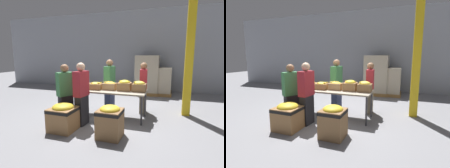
{
  "view_description": "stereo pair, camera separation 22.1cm",
  "coord_description": "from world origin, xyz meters",
  "views": [
    {
      "loc": [
        1.79,
        -4.63,
        1.77
      ],
      "look_at": [
        0.21,
        0.13,
        0.95
      ],
      "focal_mm": 28.0,
      "sensor_mm": 36.0,
      "label": 1
    },
    {
      "loc": [
        1.99,
        -4.55,
        1.77
      ],
      "look_at": [
        0.21,
        0.13,
        0.95
      ],
      "focal_mm": 28.0,
      "sensor_mm": 36.0,
      "label": 2
    }
  ],
  "objects": [
    {
      "name": "banana_box_0",
      "position": [
        -1.04,
        -0.01,
        0.93
      ],
      "size": [
        0.36,
        0.3,
        0.28
      ],
      "color": "tan",
      "rests_on": "sorting_table"
    },
    {
      "name": "wall_back",
      "position": [
        0.0,
        4.39,
        2.0
      ],
      "size": [
        16.0,
        0.08,
        4.0
      ],
      "color": "#9399A3",
      "rests_on": "ground_plane"
    },
    {
      "name": "volunteer_3",
      "position": [
        1.05,
        0.69,
        0.78
      ],
      "size": [
        0.24,
        0.44,
        1.56
      ],
      "rotation": [
        0.0,
        0.0,
        -1.48
      ],
      "color": "#6B604C",
      "rests_on": "ground_plane"
    },
    {
      "name": "donation_bin_0",
      "position": [
        -0.56,
        -1.22,
        0.35
      ],
      "size": [
        0.59,
        0.59,
        0.67
      ],
      "color": "olive",
      "rests_on": "ground_plane"
    },
    {
      "name": "pallet_stack_0",
      "position": [
        0.82,
        3.52,
        0.88
      ],
      "size": [
        1.11,
        1.11,
        1.78
      ],
      "color": "olive",
      "rests_on": "ground_plane"
    },
    {
      "name": "banana_box_3",
      "position": [
        0.18,
        0.04,
        0.92
      ],
      "size": [
        0.36,
        0.29,
        0.25
      ],
      "color": "tan",
      "rests_on": "sorting_table"
    },
    {
      "name": "banana_box_5",
      "position": [
        1.02,
        0.05,
        0.94
      ],
      "size": [
        0.36,
        0.32,
        0.29
      ],
      "color": "olive",
      "rests_on": "sorting_table"
    },
    {
      "name": "donation_bin_1",
      "position": [
        0.61,
        -1.22,
        0.38
      ],
      "size": [
        0.52,
        0.52,
        0.72
      ],
      "color": "olive",
      "rests_on": "ground_plane"
    },
    {
      "name": "banana_box_2",
      "position": [
        -0.23,
        -0.04,
        0.91
      ],
      "size": [
        0.38,
        0.32,
        0.22
      ],
      "color": "olive",
      "rests_on": "sorting_table"
    },
    {
      "name": "ground_plane",
      "position": [
        0.0,
        0.0,
        0.0
      ],
      "size": [
        30.0,
        30.0,
        0.0
      ],
      "primitive_type": "plane",
      "color": "gray"
    },
    {
      "name": "volunteer_2",
      "position": [
        -0.07,
        0.73,
        0.82
      ],
      "size": [
        0.27,
        0.46,
        1.65
      ],
      "rotation": [
        0.0,
        0.0,
        -1.69
      ],
      "color": "#2D3856",
      "rests_on": "ground_plane"
    },
    {
      "name": "sorting_table",
      "position": [
        0.0,
        0.0,
        0.74
      ],
      "size": [
        2.44,
        0.82,
        0.8
      ],
      "color": "#9E937F",
      "rests_on": "ground_plane"
    },
    {
      "name": "volunteer_1",
      "position": [
        -0.77,
        -0.77,
        0.77
      ],
      "size": [
        0.39,
        0.46,
        1.55
      ],
      "rotation": [
        0.0,
        0.0,
        1.05
      ],
      "color": "black",
      "rests_on": "ground_plane"
    },
    {
      "name": "support_pillar",
      "position": [
        2.3,
        0.87,
        2.0
      ],
      "size": [
        0.22,
        0.22,
        4.0
      ],
      "color": "gold",
      "rests_on": "ground_plane"
    },
    {
      "name": "banana_box_1",
      "position": [
        -0.61,
        -0.04,
        0.91
      ],
      "size": [
        0.36,
        0.32,
        0.24
      ],
      "color": "olive",
      "rests_on": "sorting_table"
    },
    {
      "name": "volunteer_0",
      "position": [
        -0.3,
        -0.77,
        0.79
      ],
      "size": [
        0.26,
        0.45,
        1.6
      ],
      "rotation": [
        0.0,
        0.0,
        1.47
      ],
      "color": "black",
      "rests_on": "ground_plane"
    },
    {
      "name": "banana_box_4",
      "position": [
        0.61,
        0.06,
        0.95
      ],
      "size": [
        0.36,
        0.33,
        0.3
      ],
      "color": "olive",
      "rests_on": "sorting_table"
    },
    {
      "name": "pallet_stack_1",
      "position": [
        1.39,
        3.55,
        0.61
      ],
      "size": [
        1.05,
        1.05,
        1.24
      ],
      "color": "olive",
      "rests_on": "ground_plane"
    }
  ]
}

